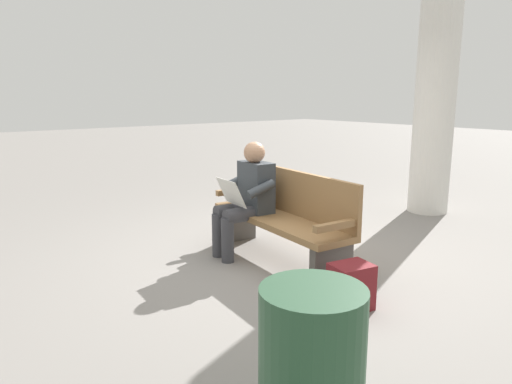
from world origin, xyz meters
The scene contains 6 objects.
ground_plane centered at (0.00, 0.00, 0.00)m, with size 40.00×40.00×0.00m, color gray.
bench_near centered at (-0.01, -0.07, 0.46)m, with size 1.84×0.66×0.90m.
person_seated centered at (0.35, 0.13, 0.63)m, with size 0.60×0.60×1.18m.
backpack centered at (-1.17, 0.27, 0.18)m, with size 0.33×0.35×0.36m.
support_pillar centered at (0.21, -3.03, 1.74)m, with size 0.55×0.55×3.47m, color silver.
trash_bin centered at (-2.07, 1.62, 0.41)m, with size 0.48×0.48×0.83m, color #23472D.
Camera 1 is at (-3.39, 2.98, 1.65)m, focal length 32.92 mm.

